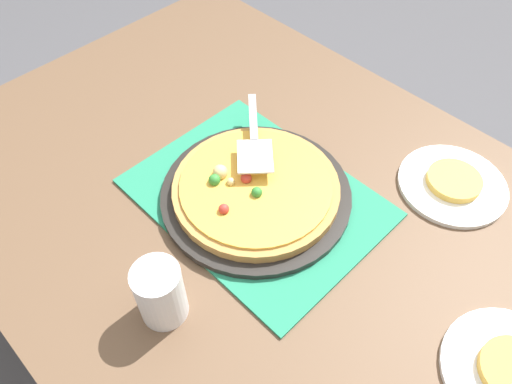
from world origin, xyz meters
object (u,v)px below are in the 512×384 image
(pizza, at_px, (255,188))
(plate_far_right, at_px, (512,374))
(pizza_pan, at_px, (256,194))
(cup_far, at_px, (160,293))
(plate_near_left, at_px, (452,185))
(served_slice_left, at_px, (454,180))
(pizza_server, at_px, (254,139))

(pizza, xyz_separation_m, plate_far_right, (0.53, 0.03, -0.03))
(pizza_pan, bearing_deg, cup_far, -77.00)
(plate_near_left, xyz_separation_m, plate_far_right, (0.27, -0.27, 0.00))
(plate_near_left, relative_size, cup_far, 1.83)
(plate_near_left, height_order, served_slice_left, served_slice_left)
(pizza, bearing_deg, pizza_pan, 46.05)
(pizza, xyz_separation_m, cup_far, (0.07, -0.28, 0.03))
(pizza_pan, xyz_separation_m, pizza, (-0.00, -0.00, 0.02))
(pizza, distance_m, pizza_server, 0.10)
(plate_near_left, height_order, plate_far_right, same)
(cup_far, bearing_deg, pizza, 103.23)
(plate_near_left, height_order, cup_far, cup_far)
(served_slice_left, xyz_separation_m, pizza_server, (-0.33, -0.24, 0.05))
(plate_far_right, xyz_separation_m, pizza_server, (-0.60, 0.03, 0.07))
(plate_near_left, distance_m, served_slice_left, 0.01)
(pizza, xyz_separation_m, plate_near_left, (0.26, 0.31, -0.03))
(pizza, xyz_separation_m, served_slice_left, (0.26, 0.31, -0.02))
(pizza, distance_m, plate_near_left, 0.41)
(plate_far_right, distance_m, cup_far, 0.57)
(served_slice_left, relative_size, cup_far, 0.92)
(plate_near_left, xyz_separation_m, served_slice_left, (0.00, 0.00, 0.01))
(pizza, relative_size, served_slice_left, 3.00)
(pizza_pan, bearing_deg, plate_near_left, 49.83)
(pizza_pan, height_order, pizza_server, pizza_server)
(pizza, bearing_deg, plate_far_right, 3.73)
(pizza, bearing_deg, cup_far, -76.77)
(served_slice_left, bearing_deg, cup_far, -108.33)
(cup_far, height_order, pizza_server, cup_far)
(pizza, height_order, served_slice_left, pizza)
(pizza_server, bearing_deg, served_slice_left, 36.11)
(pizza, height_order, cup_far, cup_far)
(served_slice_left, relative_size, pizza_server, 0.55)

